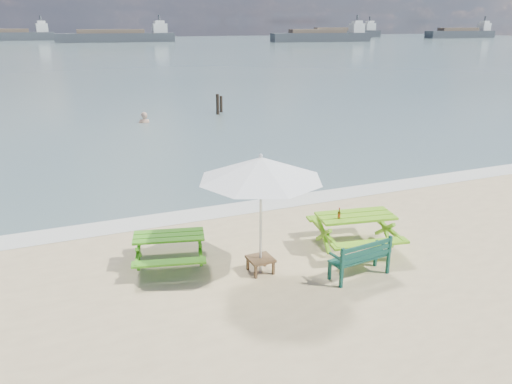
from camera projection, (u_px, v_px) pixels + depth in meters
name	position (u px, v px, depth m)	size (l,w,h in m)	color
sea	(70.00, 51.00, 83.60)	(300.00, 300.00, 0.00)	slate
foam_strip	(239.00, 208.00, 13.35)	(22.00, 0.90, 0.01)	silver
picnic_table_left	(170.00, 251.00, 10.16)	(1.74, 1.86, 0.67)	#3F9616
picnic_table_right	(355.00, 232.00, 10.92)	(1.93, 2.08, 0.78)	#6CB11A
park_bench	(359.00, 265.00, 9.74)	(1.29, 0.56, 0.77)	#0E3C31
side_table	(260.00, 265.00, 9.92)	(0.50, 0.50, 0.31)	brown
patio_umbrella	(261.00, 168.00, 9.28)	(2.50, 2.50, 2.37)	silver
beer_bottle	(339.00, 215.00, 10.55)	(0.06, 0.06, 0.24)	#8F5414
swimmer	(145.00, 130.00, 24.82)	(0.72, 0.55, 1.80)	tan
mooring_pilings	(219.00, 106.00, 27.02)	(0.57, 0.77, 1.29)	black
cargo_ships	(260.00, 35.00, 136.39)	(150.42, 43.31, 4.40)	#35393F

